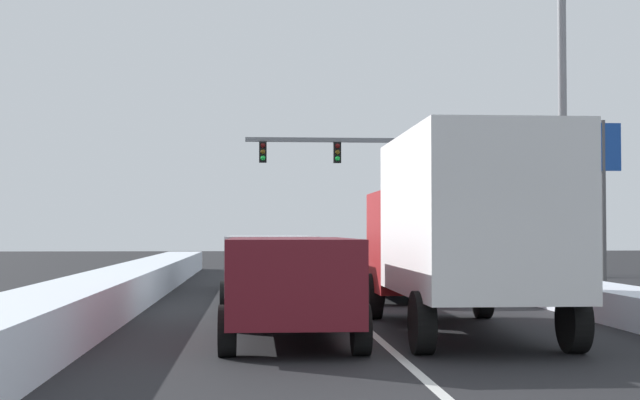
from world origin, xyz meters
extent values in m
plane|color=black|center=(0.00, 13.60, 0.00)|extent=(120.00, 120.00, 0.00)
cube|color=silver|center=(0.00, 17.00, 0.00)|extent=(0.14, 37.40, 0.01)
cube|color=silver|center=(5.30, 17.00, 0.31)|extent=(1.43, 37.40, 0.62)
cube|color=silver|center=(-5.30, 17.00, 0.41)|extent=(1.56, 37.40, 0.81)
cube|color=maroon|center=(1.50, 10.59, 1.56)|extent=(2.35, 2.20, 2.00)
cube|color=silver|center=(1.50, 6.99, 2.06)|extent=(2.35, 5.00, 2.60)
cylinder|color=black|center=(0.38, 10.89, 0.46)|extent=(0.28, 0.92, 0.92)
cylinder|color=black|center=(2.63, 10.89, 0.46)|extent=(0.28, 0.92, 0.92)
cylinder|color=black|center=(0.38, 5.49, 0.46)|extent=(0.28, 0.92, 0.92)
cylinder|color=black|center=(2.63, 5.49, 0.46)|extent=(0.28, 0.92, 0.92)
cube|color=slate|center=(1.85, 15.97, 0.63)|extent=(1.82, 4.50, 0.70)
cube|color=black|center=(1.85, 15.82, 1.23)|extent=(1.64, 2.20, 0.55)
cube|color=red|center=(1.16, 13.77, 0.75)|extent=(0.24, 0.08, 0.14)
cube|color=red|center=(2.54, 13.77, 0.75)|extent=(0.24, 0.08, 0.14)
cylinder|color=black|center=(0.96, 17.52, 0.33)|extent=(0.22, 0.66, 0.66)
cylinder|color=black|center=(2.74, 17.52, 0.33)|extent=(0.22, 0.66, 0.66)
cylinder|color=black|center=(0.96, 14.42, 0.33)|extent=(0.22, 0.66, 0.66)
cylinder|color=black|center=(2.74, 14.42, 0.33)|extent=(0.22, 0.66, 0.66)
cube|color=black|center=(1.55, 22.77, 0.63)|extent=(1.82, 4.50, 0.70)
cube|color=black|center=(1.55, 22.62, 1.23)|extent=(1.64, 2.20, 0.55)
cube|color=red|center=(0.85, 20.57, 0.75)|extent=(0.24, 0.08, 0.14)
cube|color=red|center=(2.24, 20.57, 0.75)|extent=(0.24, 0.08, 0.14)
cylinder|color=black|center=(0.66, 24.32, 0.33)|extent=(0.22, 0.66, 0.66)
cylinder|color=black|center=(2.44, 24.32, 0.33)|extent=(0.22, 0.66, 0.66)
cylinder|color=black|center=(0.66, 21.22, 0.33)|extent=(0.22, 0.66, 0.66)
cylinder|color=black|center=(2.44, 21.22, 0.33)|extent=(0.22, 0.66, 0.66)
cube|color=maroon|center=(-1.48, 7.14, 1.04)|extent=(1.95, 4.90, 1.25)
cube|color=black|center=(-1.48, 4.73, 1.32)|extent=(1.56, 0.06, 0.55)
cube|color=red|center=(-2.26, 4.74, 0.94)|extent=(0.20, 0.08, 0.28)
cube|color=red|center=(-0.70, 4.74, 0.94)|extent=(0.20, 0.08, 0.28)
cylinder|color=black|center=(-2.43, 8.84, 0.37)|extent=(0.25, 0.74, 0.74)
cylinder|color=black|center=(-0.52, 8.84, 0.37)|extent=(0.25, 0.74, 0.74)
cylinder|color=black|center=(-2.43, 5.44, 0.37)|extent=(0.25, 0.74, 0.74)
cylinder|color=black|center=(-0.52, 5.44, 0.37)|extent=(0.25, 0.74, 0.74)
cube|color=#B7BABF|center=(-1.69, 13.45, 1.04)|extent=(1.95, 4.90, 1.25)
cube|color=black|center=(-1.69, 11.04, 1.32)|extent=(1.56, 0.06, 0.55)
cube|color=red|center=(-2.47, 11.05, 0.94)|extent=(0.20, 0.08, 0.28)
cube|color=red|center=(-0.91, 11.05, 0.94)|extent=(0.20, 0.08, 0.28)
cylinder|color=black|center=(-2.64, 15.15, 0.37)|extent=(0.25, 0.74, 0.74)
cylinder|color=black|center=(-0.73, 15.15, 0.37)|extent=(0.25, 0.74, 0.74)
cylinder|color=black|center=(-2.64, 11.75, 0.37)|extent=(0.25, 0.74, 0.74)
cylinder|color=black|center=(-0.73, 11.75, 0.37)|extent=(0.25, 0.74, 0.74)
cube|color=#38383D|center=(-1.88, 19.92, 0.63)|extent=(1.82, 4.50, 0.70)
cube|color=black|center=(-1.88, 19.77, 1.23)|extent=(1.64, 2.20, 0.55)
cube|color=red|center=(-2.57, 17.72, 0.75)|extent=(0.24, 0.08, 0.14)
cube|color=red|center=(-1.19, 17.72, 0.75)|extent=(0.24, 0.08, 0.14)
cylinder|color=black|center=(-2.77, 21.47, 0.33)|extent=(0.22, 0.66, 0.66)
cylinder|color=black|center=(-0.99, 21.47, 0.33)|extent=(0.22, 0.66, 0.66)
cylinder|color=black|center=(-2.77, 18.37, 0.33)|extent=(0.22, 0.66, 0.66)
cylinder|color=black|center=(-0.99, 18.37, 0.33)|extent=(0.22, 0.66, 0.66)
cylinder|color=slate|center=(4.90, 34.00, 3.10)|extent=(0.28, 0.28, 6.20)
cube|color=slate|center=(1.20, 34.00, 5.95)|extent=(7.40, 0.20, 0.20)
cube|color=black|center=(1.70, 34.00, 5.38)|extent=(0.34, 0.34, 0.95)
sphere|color=#4C0A0A|center=(1.70, 33.81, 5.66)|extent=(0.22, 0.22, 0.22)
sphere|color=#593F0C|center=(1.70, 33.81, 5.38)|extent=(0.22, 0.22, 0.22)
sphere|color=green|center=(1.70, 33.81, 5.09)|extent=(0.22, 0.22, 0.22)
cube|color=black|center=(-1.70, 34.00, 5.38)|extent=(0.34, 0.34, 0.95)
sphere|color=#4C0A0A|center=(-1.70, 33.81, 5.66)|extent=(0.22, 0.22, 0.22)
sphere|color=#593F0C|center=(-1.70, 33.81, 5.38)|extent=(0.22, 0.22, 0.22)
sphere|color=green|center=(-1.70, 33.81, 5.09)|extent=(0.22, 0.22, 0.22)
cylinder|color=gray|center=(5.85, 15.30, 4.73)|extent=(0.22, 0.22, 9.47)
cylinder|color=#59595B|center=(7.58, 22.17, 2.75)|extent=(0.16, 0.16, 5.50)
cylinder|color=#59595B|center=(9.58, 22.17, 2.75)|extent=(0.16, 0.16, 5.50)
cube|color=#1947A5|center=(8.58, 22.17, 4.60)|extent=(3.20, 0.12, 1.60)
camera|label=1|loc=(-2.04, -7.69, 1.79)|focal=51.49mm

